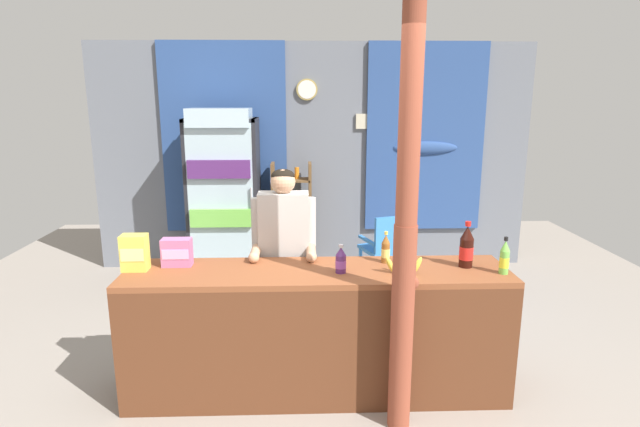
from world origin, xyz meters
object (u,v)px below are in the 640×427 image
Objects in this scene: stall_counter at (318,324)px; soda_bottle_cola at (467,248)px; bottle_shelf_rack at (292,217)px; banana_bunch at (404,265)px; soda_bottle_lime_soda at (504,258)px; plastic_lawn_chair at (386,246)px; timber_post at (406,234)px; shopkeeper at (284,244)px; snack_box_instant_noodle at (135,253)px; soda_bottle_iced_tea at (386,249)px; drink_fridge at (224,188)px; soda_bottle_grape_soda at (341,261)px; snack_box_wafer at (177,252)px.

soda_bottle_cola is at bearing 7.97° from stall_counter.
banana_bunch is at bearing -73.04° from bottle_shelf_rack.
soda_bottle_cola is 0.26m from soda_bottle_lime_soda.
bottle_shelf_rack reaches higher than soda_bottle_cola.
plastic_lawn_chair is at bearing -29.09° from bottle_shelf_rack.
timber_post is at bearing -138.86° from soda_bottle_cola.
shopkeeper is 1.10m from snack_box_instant_noodle.
banana_bunch is (0.07, 0.34, -0.31)m from timber_post.
timber_post is at bearing -88.13° from soda_bottle_iced_tea.
banana_bunch reaches higher than stall_counter.
drink_fridge is 1.26× the size of shopkeeper.
soda_bottle_lime_soda is (1.11, -0.06, 0.02)m from soda_bottle_grape_soda.
drink_fridge is 7.35× the size of banana_bunch.
snack_box_instant_noodle is 0.94× the size of banana_bunch.
timber_post is at bearing -45.89° from soda_bottle_grape_soda.
stall_counter is at bearing 148.44° from timber_post.
soda_bottle_lime_soda is (2.28, -2.51, -0.05)m from drink_fridge.
banana_bunch is at bearing -32.65° from shopkeeper.
stall_counter is 1.36m from snack_box_instant_noodle.
banana_bunch is (0.43, -0.03, -0.02)m from soda_bottle_grape_soda.
timber_post is 10.05× the size of banana_bunch.
soda_bottle_grape_soda reaches higher than plastic_lawn_chair.
banana_bunch is at bearing 78.89° from timber_post.
soda_bottle_cola is at bearing -17.26° from shopkeeper.
soda_bottle_cola reaches higher than soda_bottle_grape_soda.
soda_bottle_grape_soda is at bearing 175.52° from banana_bunch.
soda_bottle_iced_tea is 1.13× the size of snack_box_wafer.
bottle_shelf_rack reaches higher than plastic_lawn_chair.
soda_bottle_cola is 1.59× the size of snack_box_wafer.
snack_box_wafer is 1.60m from banana_bunch.
shopkeeper is at bearing -124.47° from plastic_lawn_chair.
timber_post is at bearing -31.56° from stall_counter.
snack_box_instant_noodle is (-2.54, 0.16, 0.02)m from soda_bottle_lime_soda.
drink_fridge is 3.13m from soda_bottle_cola.
soda_bottle_cola is at bearing 41.14° from timber_post.
drink_fridge is at bearing 123.86° from soda_bottle_iced_tea.
stall_counter is 2.75m from drink_fridge.
soda_bottle_cola is at bearing -11.58° from soda_bottle_iced_tea.
drink_fridge reaches higher than shopkeeper.
soda_bottle_cola is at bearing 6.11° from soda_bottle_grape_soda.
snack_box_wafer is at bearing 17.15° from snack_box_instant_noodle.
soda_bottle_cola is at bearing -83.31° from plastic_lawn_chair.
bottle_shelf_rack reaches higher than soda_bottle_lime_soda.
drink_fridge is 1.96m from plastic_lawn_chair.
soda_bottle_cola is at bearing -63.25° from bottle_shelf_rack.
soda_bottle_lime_soda is (0.77, -0.27, 0.01)m from soda_bottle_iced_tea.
plastic_lawn_chair is at bearing 83.51° from banana_bunch.
soda_bottle_grape_soda is at bearing -173.89° from soda_bottle_cola.
soda_bottle_grape_soda is 0.74× the size of banana_bunch.
soda_bottle_iced_tea reaches higher than banana_bunch.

